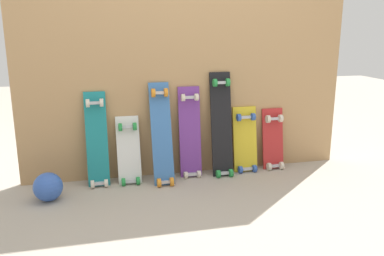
{
  "coord_description": "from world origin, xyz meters",
  "views": [
    {
      "loc": [
        -0.76,
        -3.22,
        1.25
      ],
      "look_at": [
        0.0,
        -0.07,
        0.43
      ],
      "focal_mm": 37.72,
      "sensor_mm": 36.0,
      "label": 1
    }
  ],
  "objects": [
    {
      "name": "ground_plane",
      "position": [
        0.0,
        0.0,
        0.0
      ],
      "size": [
        12.0,
        12.0,
        0.0
      ],
      "primitive_type": "plane",
      "color": "#A89E8E"
    },
    {
      "name": "skateboard_blue",
      "position": [
        -0.26,
        -0.1,
        0.37
      ],
      "size": [
        0.17,
        0.32,
        0.87
      ],
      "color": "#386BAD",
      "rests_on": "ground"
    },
    {
      "name": "rubber_ball",
      "position": [
        -1.14,
        -0.3,
        0.11
      ],
      "size": [
        0.21,
        0.21,
        0.21
      ],
      "primitive_type": "sphere",
      "color": "#3359B2",
      "rests_on": "ground"
    },
    {
      "name": "skateboard_yellow",
      "position": [
        0.5,
        -0.02,
        0.25
      ],
      "size": [
        0.21,
        0.17,
        0.63
      ],
      "color": "gold",
      "rests_on": "ground"
    },
    {
      "name": "skateboard_white",
      "position": [
        -0.53,
        -0.05,
        0.23
      ],
      "size": [
        0.19,
        0.23,
        0.6
      ],
      "color": "silver",
      "rests_on": "ground"
    },
    {
      "name": "plywood_wall_panel",
      "position": [
        0.0,
        0.07,
        0.83
      ],
      "size": [
        2.78,
        0.04,
        1.66
      ],
      "primitive_type": "cube",
      "color": "tan",
      "rests_on": "ground"
    },
    {
      "name": "skateboard_black",
      "position": [
        0.27,
        -0.05,
        0.41
      ],
      "size": [
        0.18,
        0.24,
        0.94
      ],
      "color": "black",
      "rests_on": "ground"
    },
    {
      "name": "skateboard_teal",
      "position": [
        -0.77,
        -0.04,
        0.34
      ],
      "size": [
        0.17,
        0.22,
        0.81
      ],
      "color": "#197A7F",
      "rests_on": "ground"
    },
    {
      "name": "skateboard_purple",
      "position": [
        -0.01,
        -0.02,
        0.35
      ],
      "size": [
        0.18,
        0.18,
        0.83
      ],
      "color": "#6B338C",
      "rests_on": "ground"
    },
    {
      "name": "skateboard_red",
      "position": [
        0.76,
        -0.02,
        0.24
      ],
      "size": [
        0.19,
        0.17,
        0.6
      ],
      "color": "#B22626",
      "rests_on": "ground"
    }
  ]
}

